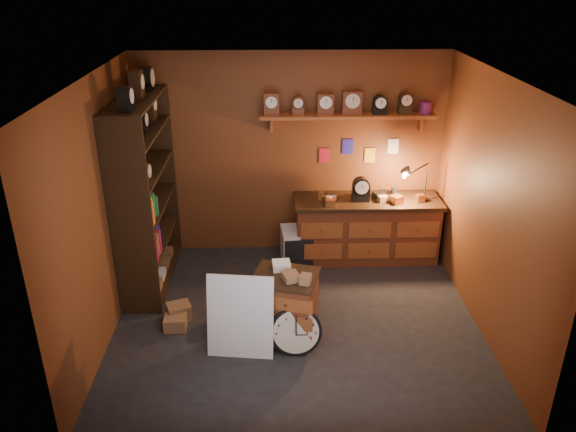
% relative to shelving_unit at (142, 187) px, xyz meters
% --- Properties ---
extents(floor, '(4.00, 4.00, 0.00)m').
position_rel_shelving_unit_xyz_m(floor, '(1.79, -0.98, -1.25)').
color(floor, black).
rests_on(floor, ground).
extents(room_shell, '(4.02, 3.62, 2.71)m').
position_rel_shelving_unit_xyz_m(room_shell, '(1.84, -0.87, 0.47)').
color(room_shell, brown).
rests_on(room_shell, ground).
extents(shelving_unit, '(0.47, 1.60, 2.58)m').
position_rel_shelving_unit_xyz_m(shelving_unit, '(0.00, 0.00, 0.00)').
color(shelving_unit, black).
rests_on(shelving_unit, ground).
extents(workbench, '(1.91, 0.66, 1.36)m').
position_rel_shelving_unit_xyz_m(workbench, '(2.78, 0.49, -0.78)').
color(workbench, brown).
rests_on(workbench, ground).
extents(low_cabinet, '(0.78, 0.71, 0.83)m').
position_rel_shelving_unit_xyz_m(low_cabinet, '(1.66, -1.25, -0.85)').
color(low_cabinet, brown).
rests_on(low_cabinet, ground).
extents(big_round_clock, '(0.53, 0.17, 0.53)m').
position_rel_shelving_unit_xyz_m(big_round_clock, '(1.76, -1.53, -0.99)').
color(big_round_clock, black).
rests_on(big_round_clock, ground).
extents(white_panel, '(0.69, 0.27, 0.89)m').
position_rel_shelving_unit_xyz_m(white_panel, '(1.20, -1.52, -1.25)').
color(white_panel, silver).
rests_on(white_panel, ground).
extents(mini_fridge, '(0.48, 0.50, 0.46)m').
position_rel_shelving_unit_xyz_m(mini_fridge, '(1.88, 0.41, -1.02)').
color(mini_fridge, silver).
rests_on(mini_fridge, ground).
extents(floor_box_a, '(0.24, 0.21, 0.15)m').
position_rel_shelving_unit_xyz_m(floor_box_a, '(0.46, -1.08, -1.18)').
color(floor_box_a, brown).
rests_on(floor_box_a, ground).
extents(floor_box_b, '(0.21, 0.25, 0.12)m').
position_rel_shelving_unit_xyz_m(floor_box_b, '(0.95, -1.07, -1.20)').
color(floor_box_b, white).
rests_on(floor_box_b, ground).
extents(floor_box_c, '(0.31, 0.29, 0.19)m').
position_rel_shelving_unit_xyz_m(floor_box_c, '(0.48, -0.91, -1.16)').
color(floor_box_c, brown).
rests_on(floor_box_c, ground).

